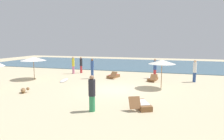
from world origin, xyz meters
TOP-DOWN VIEW (x-y plane):
  - ground_plane at (0.00, 0.00)m, footprint 60.00×60.00m
  - ocean_water at (0.00, 17.00)m, footprint 48.00×16.00m
  - umbrella_0 at (3.21, 1.46)m, footprint 2.00×2.00m
  - umbrella_3 at (-8.35, 1.82)m, footprint 2.28×2.28m
  - lounger_0 at (2.49, -3.61)m, footprint 1.25×1.75m
  - lounger_1 at (-1.47, 4.59)m, footprint 1.06×1.79m
  - lounger_2 at (2.33, 4.20)m, footprint 0.89×1.78m
  - person_0 at (2.38, 5.61)m, footprint 0.43×0.43m
  - person_1 at (-5.80, 6.56)m, footprint 0.34×0.34m
  - person_2 at (-6.38, 5.82)m, footprint 0.33×0.33m
  - person_3 at (0.17, -4.83)m, footprint 0.45×0.45m
  - person_4 at (-3.28, 3.66)m, footprint 0.32×0.32m
  - person_5 at (5.83, 4.65)m, footprint 0.31×0.31m
  - dog at (-5.73, -2.71)m, footprint 0.67×0.72m
  - surfboard at (-5.33, 2.02)m, footprint 1.06×2.12m

SIDE VIEW (x-z plane):
  - ground_plane at x=0.00m, z-range 0.00..0.00m
  - ocean_water at x=0.00m, z-range 0.00..0.06m
  - surfboard at x=-5.33m, z-range 0.00..0.07m
  - lounger_2 at x=2.33m, z-range -0.16..0.51m
  - lounger_1 at x=-1.47m, z-range -0.17..0.52m
  - lounger_0 at x=2.49m, z-range -0.19..0.54m
  - dog at x=-5.73m, z-range 0.01..0.36m
  - person_3 at x=0.17m, z-range 0.01..1.85m
  - person_1 at x=-5.80m, z-range 0.03..1.86m
  - person_0 at x=2.38m, z-range 0.03..1.90m
  - person_4 at x=-3.28m, z-range 0.03..1.95m
  - person_2 at x=-6.38m, z-range 0.04..1.94m
  - person_5 at x=5.83m, z-range 0.04..1.97m
  - umbrella_3 at x=-8.35m, z-range 0.87..2.95m
  - umbrella_0 at x=3.21m, z-range 0.91..3.06m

